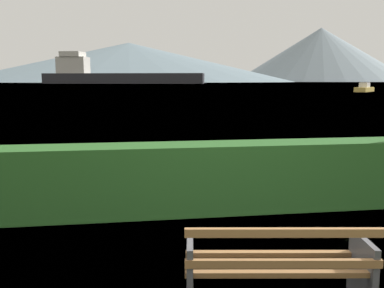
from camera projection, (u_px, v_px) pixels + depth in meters
The scene contains 6 objects.
water_surface at pixel (130, 83), 303.61m from camera, with size 620.00×620.00×0.00m, color #7A99A8.
park_bench at pixel (277, 270), 3.42m from camera, with size 1.58×0.78×0.87m.
hedge_row at pixel (210, 177), 6.27m from camera, with size 9.74×0.68×1.03m, color #285B23.
cargo_ship_large at pixel (111, 75), 249.41m from camera, with size 96.02×36.90×18.87m.
fishing_boat_near at pixel (364, 89), 72.24m from camera, with size 5.81×5.94×1.60m.
distant_hills at pixel (114, 59), 559.95m from camera, with size 893.18×430.71×79.54m.
Camera 1 is at (-1.18, -3.14, 1.96)m, focal length 39.11 mm.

